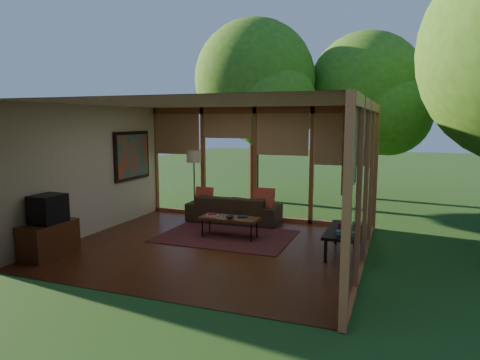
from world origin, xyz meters
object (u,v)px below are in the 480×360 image
at_px(coffee_table, 230,219).
at_px(television, 48,209).
at_px(floor_lamp, 194,160).
at_px(media_cabinet, 49,239).
at_px(side_console, 344,232).
at_px(sofa, 234,209).

bearing_deg(coffee_table, television, -138.40).
distance_m(television, floor_lamp, 3.96).
height_order(media_cabinet, side_console, media_cabinet).
relative_size(television, side_console, 0.39).
xyz_separation_m(television, coffee_table, (2.52, 2.23, -0.46)).
relative_size(media_cabinet, television, 1.82).
height_order(media_cabinet, television, television).
bearing_deg(coffee_table, side_console, -7.14).
xyz_separation_m(sofa, television, (-2.11, -3.53, 0.53)).
bearing_deg(sofa, media_cabinet, 56.67).
xyz_separation_m(floor_lamp, side_console, (3.92, -1.86, -1.00)).
distance_m(sofa, media_cabinet, 4.12).
distance_m(coffee_table, side_console, 2.35).
distance_m(television, side_console, 5.24).
bearing_deg(television, floor_lamp, 76.26).
height_order(media_cabinet, floor_lamp, floor_lamp).
bearing_deg(coffee_table, media_cabinet, -138.63).
relative_size(television, floor_lamp, 0.33).
xyz_separation_m(television, floor_lamp, (0.93, 3.81, 0.56)).
height_order(coffee_table, side_console, side_console).
bearing_deg(side_console, coffee_table, 172.86).
xyz_separation_m(media_cabinet, side_console, (4.87, 1.94, 0.11)).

